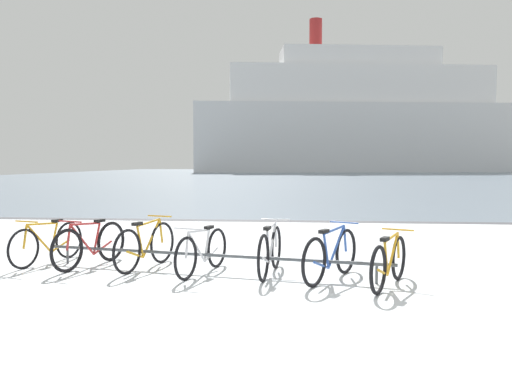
{
  "coord_description": "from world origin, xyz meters",
  "views": [
    {
      "loc": [
        0.22,
        -4.95,
        1.72
      ],
      "look_at": [
        -0.87,
        6.88,
        1.03
      ],
      "focal_mm": 36.22,
      "sensor_mm": 36.0,
      "label": 1
    }
  ],
  "objects_px": {
    "bicycle_6": "(389,262)",
    "ferry_ship": "(363,121)",
    "bicycle_1": "(90,245)",
    "bicycle_0": "(47,243)",
    "bicycle_3": "(202,251)",
    "bicycle_4": "(270,251)",
    "bicycle_5": "(331,255)",
    "bicycle_2": "(146,246)"
  },
  "relations": [
    {
      "from": "bicycle_0",
      "to": "bicycle_3",
      "type": "bearing_deg",
      "value": -11.41
    },
    {
      "from": "bicycle_6",
      "to": "ferry_ship",
      "type": "height_order",
      "value": "ferry_ship"
    },
    {
      "from": "bicycle_4",
      "to": "bicycle_6",
      "type": "relative_size",
      "value": 1.11
    },
    {
      "from": "bicycle_1",
      "to": "bicycle_3",
      "type": "distance_m",
      "value": 1.98
    },
    {
      "from": "bicycle_1",
      "to": "bicycle_3",
      "type": "height_order",
      "value": "bicycle_1"
    },
    {
      "from": "bicycle_2",
      "to": "ferry_ship",
      "type": "bearing_deg",
      "value": 81.34
    },
    {
      "from": "bicycle_4",
      "to": "bicycle_6",
      "type": "height_order",
      "value": "bicycle_4"
    },
    {
      "from": "bicycle_6",
      "to": "ferry_ship",
      "type": "xyz_separation_m",
      "value": [
        9.13,
        85.22,
        8.5
      ]
    },
    {
      "from": "bicycle_1",
      "to": "bicycle_5",
      "type": "bearing_deg",
      "value": -9.22
    },
    {
      "from": "bicycle_1",
      "to": "bicycle_6",
      "type": "relative_size",
      "value": 1.1
    },
    {
      "from": "bicycle_2",
      "to": "bicycle_4",
      "type": "height_order",
      "value": "bicycle_2"
    },
    {
      "from": "bicycle_0",
      "to": "ferry_ship",
      "type": "height_order",
      "value": "ferry_ship"
    },
    {
      "from": "bicycle_1",
      "to": "bicycle_5",
      "type": "distance_m",
      "value": 3.95
    },
    {
      "from": "bicycle_3",
      "to": "bicycle_5",
      "type": "xyz_separation_m",
      "value": [
        1.95,
        -0.26,
        0.02
      ]
    },
    {
      "from": "bicycle_0",
      "to": "bicycle_3",
      "type": "xyz_separation_m",
      "value": [
        2.78,
        -0.56,
        -0.01
      ]
    },
    {
      "from": "bicycle_3",
      "to": "bicycle_6",
      "type": "height_order",
      "value": "same"
    },
    {
      "from": "bicycle_2",
      "to": "bicycle_4",
      "type": "relative_size",
      "value": 0.97
    },
    {
      "from": "bicycle_4",
      "to": "bicycle_0",
      "type": "bearing_deg",
      "value": 172.02
    },
    {
      "from": "bicycle_5",
      "to": "ferry_ship",
      "type": "height_order",
      "value": "ferry_ship"
    },
    {
      "from": "bicycle_3",
      "to": "ferry_ship",
      "type": "relative_size",
      "value": 0.03
    },
    {
      "from": "bicycle_0",
      "to": "ferry_ship",
      "type": "relative_size",
      "value": 0.03
    },
    {
      "from": "bicycle_5",
      "to": "bicycle_6",
      "type": "bearing_deg",
      "value": -23.46
    },
    {
      "from": "bicycle_4",
      "to": "bicycle_6",
      "type": "bearing_deg",
      "value": -20.18
    },
    {
      "from": "bicycle_3",
      "to": "ferry_ship",
      "type": "xyz_separation_m",
      "value": [
        11.86,
        84.63,
        8.5
      ]
    },
    {
      "from": "bicycle_2",
      "to": "bicycle_0",
      "type": "bearing_deg",
      "value": 172.04
    },
    {
      "from": "bicycle_5",
      "to": "ferry_ship",
      "type": "distance_m",
      "value": 85.88
    },
    {
      "from": "bicycle_4",
      "to": "bicycle_6",
      "type": "distance_m",
      "value": 1.79
    },
    {
      "from": "bicycle_4",
      "to": "bicycle_5",
      "type": "relative_size",
      "value": 1.07
    },
    {
      "from": "bicycle_6",
      "to": "ferry_ship",
      "type": "bearing_deg",
      "value": 83.89
    },
    {
      "from": "bicycle_4",
      "to": "bicycle_1",
      "type": "bearing_deg",
      "value": 173.31
    },
    {
      "from": "bicycle_5",
      "to": "bicycle_2",
      "type": "bearing_deg",
      "value": 169.08
    },
    {
      "from": "bicycle_0",
      "to": "bicycle_6",
      "type": "bearing_deg",
      "value": -11.84
    },
    {
      "from": "bicycle_3",
      "to": "bicycle_6",
      "type": "relative_size",
      "value": 1.07
    },
    {
      "from": "bicycle_1",
      "to": "ferry_ship",
      "type": "bearing_deg",
      "value": 80.7
    },
    {
      "from": "bicycle_0",
      "to": "bicycle_2",
      "type": "height_order",
      "value": "bicycle_2"
    },
    {
      "from": "bicycle_6",
      "to": "ferry_ship",
      "type": "relative_size",
      "value": 0.02
    },
    {
      "from": "bicycle_3",
      "to": "ferry_ship",
      "type": "distance_m",
      "value": 85.88
    },
    {
      "from": "bicycle_4",
      "to": "bicycle_5",
      "type": "xyz_separation_m",
      "value": [
        0.91,
        -0.28,
        -0.0
      ]
    },
    {
      "from": "bicycle_0",
      "to": "bicycle_1",
      "type": "xyz_separation_m",
      "value": [
        0.83,
        -0.19,
        0.01
      ]
    },
    {
      "from": "bicycle_3",
      "to": "bicycle_4",
      "type": "distance_m",
      "value": 1.05
    },
    {
      "from": "bicycle_1",
      "to": "bicycle_6",
      "type": "height_order",
      "value": "bicycle_1"
    },
    {
      "from": "bicycle_2",
      "to": "bicycle_5",
      "type": "xyz_separation_m",
      "value": [
        2.94,
        -0.57,
        -0.0
      ]
    }
  ]
}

